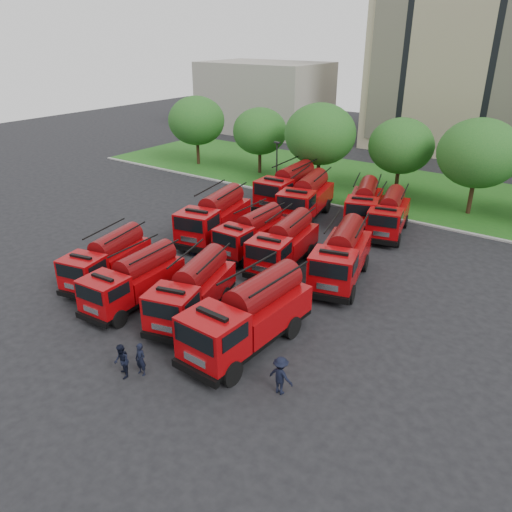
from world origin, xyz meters
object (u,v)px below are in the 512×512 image
Objects in this scene: fire_truck_0 at (108,259)px; firefighter_4 at (194,255)px; fire_truck_9 at (306,198)px; firefighter_0 at (142,374)px; firefighter_1 at (124,377)px; firefighter_3 at (280,392)px; fire_truck_6 at (284,243)px; fire_truck_11 at (389,214)px; fire_truck_7 at (342,255)px; fire_truck_5 at (252,233)px; fire_truck_4 at (215,217)px; firefighter_2 at (256,347)px; fire_truck_8 at (288,187)px; firefighter_5 at (288,304)px; fire_truck_2 at (193,290)px; fire_truck_3 at (249,315)px; fire_truck_1 at (134,280)px; fire_truck_10 at (364,204)px.

fire_truck_0 is 4.16× the size of firefighter_4.
fire_truck_9 reaches higher than firefighter_0.
firefighter_1 is 0.93× the size of firefighter_3.
fire_truck_11 is at bearing 62.10° from fire_truck_6.
fire_truck_7 reaches higher than firefighter_4.
fire_truck_6 is (3.00, -0.55, 0.12)m from fire_truck_5.
firefighter_2 is (10.72, -9.66, -1.72)m from fire_truck_4.
firefighter_3 is at bearing 60.95° from firefighter_1.
fire_truck_8 is at bearing 139.47° from firefighter_1.
fire_truck_6 reaches higher than firefighter_5.
fire_truck_5 is 8.28m from fire_truck_9.
firefighter_0 is 6.37m from firefighter_3.
firefighter_1 is at bearing 28.68° from firefighter_3.
fire_truck_8 is at bearing -54.02° from firefighter_4.
fire_truck_7 is 4.82× the size of firefighter_0.
fire_truck_2 reaches higher than firefighter_1.
fire_truck_3 reaches higher than firefighter_5.
fire_truck_1 is 0.84× the size of fire_truck_4.
firefighter_0 is 13.24m from firefighter_4.
firefighter_0 is (4.51, -22.27, -1.74)m from fire_truck_9.
fire_truck_8 reaches higher than fire_truck_9.
fire_truck_2 is 8.28m from firefighter_4.
fire_truck_10 reaches higher than firefighter_2.
firefighter_5 is (9.75, -5.17, -1.72)m from fire_truck_4.
fire_truck_9 reaches higher than firefighter_1.
fire_truck_3 is 14.27m from fire_truck_4.
firefighter_5 is at bearing 8.45° from fire_truck_0.
fire_truck_8 reaches higher than firefighter_5.
fire_truck_3 is 1.09× the size of fire_truck_11.
firefighter_4 is (-12.84, 8.62, 0.00)m from firefighter_3.
fire_truck_9 is 14.65m from firefighter_5.
fire_truck_9 is 22.78m from firefighter_0.
fire_truck_7 is 10.48m from firefighter_4.
fire_truck_9 reaches higher than fire_truck_11.
fire_truck_5 is at bearing 47.02° from firefighter_2.
firefighter_2 is (7.49, -17.48, -1.74)m from fire_truck_9.
fire_truck_6 is 6.60m from firefighter_4.
fire_truck_3 is at bearing -30.93° from firefighter_3.
firefighter_1 reaches higher than firefighter_0.
fire_truck_6 is (4.11, 9.15, 0.09)m from fire_truck_1.
fire_truck_5 is at bearing -47.47° from firefighter_3.
fire_truck_11 is 4.37× the size of firefighter_4.
fire_truck_0 is at bearing 36.85° from firefighter_5.
fire_truck_1 is at bearing 166.98° from firefighter_1.
fire_truck_0 is 10.18m from firefighter_0.
fire_truck_4 reaches higher than fire_truck_7.
firefighter_1 is 10.21m from firefighter_5.
fire_truck_4 is at bearing 149.57° from firefighter_1.
firefighter_0 is (-3.01, -13.73, -1.68)m from fire_truck_7.
firefighter_5 is (-1.00, -4.46, -1.68)m from fire_truck_7.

